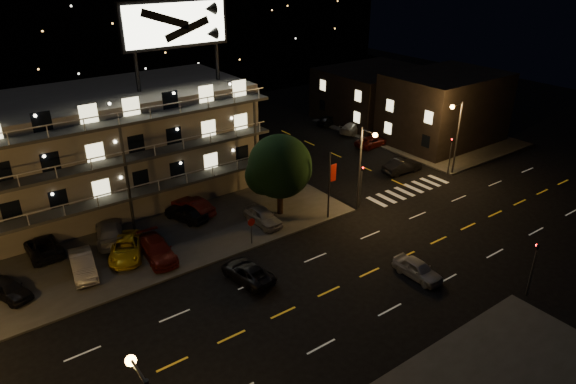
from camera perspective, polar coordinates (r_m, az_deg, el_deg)
ground at (r=38.35m, az=6.87°, el=-9.87°), size 140.00×140.00×0.00m
curb_nw at (r=48.42m, az=-22.62°, el=-3.70°), size 44.00×24.00×0.15m
curb_ne at (r=70.59m, az=13.97°, el=6.52°), size 16.00×24.00×0.15m
motel at (r=50.66m, az=-20.40°, el=4.54°), size 28.00×13.80×18.10m
side_bldg_front at (r=67.03m, az=16.93°, el=8.92°), size 14.06×10.00×8.50m
side_bldg_back at (r=74.74m, az=9.57°, el=10.70°), size 14.06×12.00×7.00m
hill_backdrop at (r=93.19m, az=-27.19°, el=16.32°), size 120.00×25.00×24.00m
streetlight_nc at (r=46.28m, az=8.34°, el=3.48°), size 0.44×1.92×8.00m
streetlight_ne at (r=56.40m, az=18.19°, el=6.50°), size 1.92×0.44×8.00m
signal_nw at (r=47.90m, az=8.13°, el=1.16°), size 0.20×0.27×4.60m
signal_sw at (r=39.15m, az=25.63°, el=-7.22°), size 0.20×0.27×4.60m
signal_ne at (r=57.17m, az=17.62°, el=4.27°), size 0.27×0.20×4.60m
banner_north at (r=45.04m, az=4.67°, el=0.91°), size 0.83×0.16×6.40m
stop_sign at (r=41.63m, az=-4.09°, el=-3.88°), size 0.91×0.11×2.61m
tree at (r=45.10m, az=-0.97°, el=2.65°), size 5.93×5.71×7.47m
lot_car_0 at (r=40.86m, az=-28.64°, el=-9.41°), size 2.91×4.23×1.34m
lot_car_1 at (r=41.19m, az=-21.84°, el=-7.52°), size 2.27×4.75×1.50m
lot_car_2 at (r=42.32m, az=-17.57°, el=-5.95°), size 4.20×5.61×1.42m
lot_car_3 at (r=41.38m, az=-14.32°, el=-6.23°), size 2.43×5.15×1.45m
lot_car_4 at (r=44.98m, az=-2.82°, el=-2.68°), size 1.78×4.29×1.45m
lot_car_6 at (r=45.16m, az=-25.68°, el=-5.31°), size 2.57×5.29×1.45m
lot_car_7 at (r=44.88m, az=-19.20°, el=-4.21°), size 3.53×5.69×1.54m
lot_car_8 at (r=46.41m, az=-11.27°, el=-2.23°), size 3.07×4.67×1.48m
lot_car_9 at (r=47.29m, az=-10.54°, el=-1.59°), size 2.66×4.86×1.52m
side_car_0 at (r=56.98m, az=12.58°, el=2.85°), size 4.70×1.87×1.52m
side_car_1 at (r=64.10m, az=9.29°, el=5.55°), size 4.55×2.23×1.24m
side_car_2 at (r=68.79m, az=7.32°, el=7.14°), size 5.24×3.31×1.42m
side_car_3 at (r=71.60m, az=4.55°, el=7.97°), size 4.25×2.51×1.36m
road_car_east at (r=39.41m, az=14.21°, el=-8.30°), size 1.63×3.98×1.35m
road_car_west at (r=38.09m, az=-4.54°, el=-8.86°), size 2.68×4.81×1.27m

